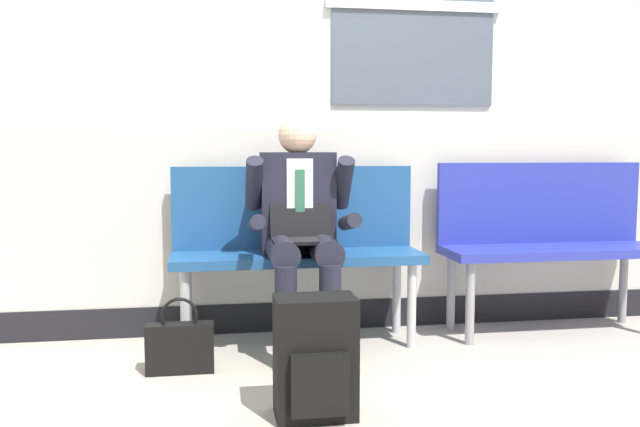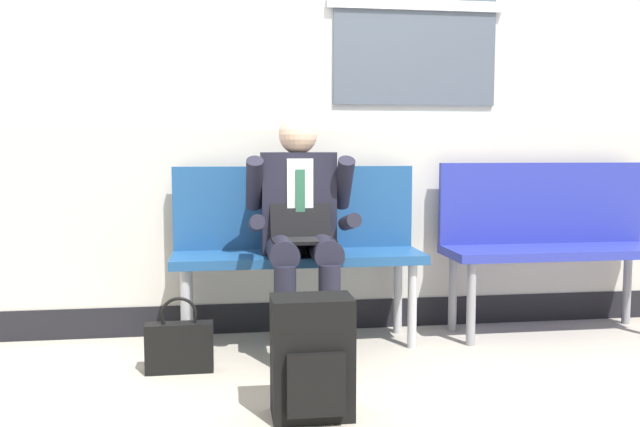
{
  "view_description": "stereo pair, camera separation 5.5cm",
  "coord_description": "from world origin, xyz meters",
  "px_view_note": "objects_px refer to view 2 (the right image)",
  "views": [
    {
      "loc": [
        -0.63,
        -3.2,
        1.08
      ],
      "look_at": [
        -0.09,
        0.17,
        0.75
      ],
      "focal_mm": 37.24,
      "sensor_mm": 36.0,
      "label": 1
    },
    {
      "loc": [
        -0.58,
        -3.21,
        1.08
      ],
      "look_at": [
        -0.09,
        0.17,
        0.75
      ],
      "focal_mm": 37.24,
      "sensor_mm": 36.0,
      "label": 2
    }
  ],
  "objects_px": {
    "person_seated": "(301,225)",
    "bench_with_person": "(297,239)",
    "handbag": "(179,346)",
    "bench_empty": "(549,233)",
    "backpack": "(312,359)"
  },
  "relations": [
    {
      "from": "bench_empty",
      "to": "person_seated",
      "type": "relative_size",
      "value": 1.02
    },
    {
      "from": "bench_with_person",
      "to": "handbag",
      "type": "distance_m",
      "value": 0.89
    },
    {
      "from": "person_seated",
      "to": "backpack",
      "type": "height_order",
      "value": "person_seated"
    },
    {
      "from": "bench_with_person",
      "to": "person_seated",
      "type": "height_order",
      "value": "person_seated"
    },
    {
      "from": "backpack",
      "to": "person_seated",
      "type": "bearing_deg",
      "value": 86.29
    },
    {
      "from": "bench_with_person",
      "to": "person_seated",
      "type": "xyz_separation_m",
      "value": [
        0.0,
        -0.21,
        0.1
      ]
    },
    {
      "from": "bench_empty",
      "to": "backpack",
      "type": "bearing_deg",
      "value": -145.2
    },
    {
      "from": "backpack",
      "to": "handbag",
      "type": "relative_size",
      "value": 1.33
    },
    {
      "from": "bench_empty",
      "to": "handbag",
      "type": "height_order",
      "value": "bench_empty"
    },
    {
      "from": "bench_with_person",
      "to": "backpack",
      "type": "xyz_separation_m",
      "value": [
        -0.06,
        -1.08,
        -0.34
      ]
    },
    {
      "from": "bench_with_person",
      "to": "bench_empty",
      "type": "distance_m",
      "value": 1.5
    },
    {
      "from": "backpack",
      "to": "handbag",
      "type": "bearing_deg",
      "value": 131.93
    },
    {
      "from": "person_seated",
      "to": "bench_with_person",
      "type": "bearing_deg",
      "value": 90.0
    },
    {
      "from": "person_seated",
      "to": "handbag",
      "type": "bearing_deg",
      "value": -158.49
    },
    {
      "from": "bench_empty",
      "to": "person_seated",
      "type": "xyz_separation_m",
      "value": [
        -1.5,
        -0.21,
        0.1
      ]
    }
  ]
}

